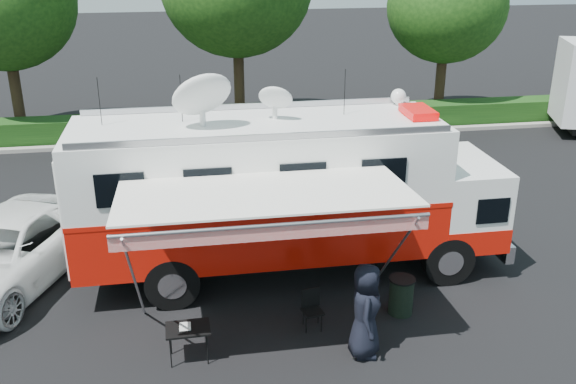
% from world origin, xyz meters
% --- Properties ---
extents(ground_plane, '(120.00, 120.00, 0.00)m').
position_xyz_m(ground_plane, '(0.00, 0.00, 0.00)').
color(ground_plane, black).
rests_on(ground_plane, ground).
extents(back_border, '(60.00, 6.14, 8.87)m').
position_xyz_m(back_border, '(1.14, 12.90, 5.00)').
color(back_border, '#9E998E').
rests_on(back_border, ground_plane).
extents(stall_lines, '(24.12, 5.50, 0.01)m').
position_xyz_m(stall_lines, '(-0.50, 3.00, 0.00)').
color(stall_lines, silver).
rests_on(stall_lines, ground_plane).
extents(command_truck, '(10.18, 2.80, 4.89)m').
position_xyz_m(command_truck, '(-0.09, -0.00, 2.09)').
color(command_truck, black).
rests_on(command_truck, ground_plane).
extents(awning, '(5.55, 2.85, 3.35)m').
position_xyz_m(awning, '(-1.00, -2.90, 3.15)').
color(awning, white).
rests_on(awning, ground_plane).
extents(white_suv, '(4.80, 6.53, 1.65)m').
position_xyz_m(white_suv, '(-6.79, 0.53, 0.00)').
color(white_suv, white).
rests_on(white_suv, ground_plane).
extents(person, '(0.85, 1.09, 1.98)m').
position_xyz_m(person, '(0.83, -3.61, 0.00)').
color(person, black).
rests_on(person, ground_plane).
extents(folding_table, '(0.86, 0.62, 0.73)m').
position_xyz_m(folding_table, '(-2.59, -3.22, 0.68)').
color(folding_table, black).
rests_on(folding_table, ground_plane).
extents(folding_chair, '(0.48, 0.50, 0.86)m').
position_xyz_m(folding_chair, '(0.00, -2.47, 0.50)').
color(folding_chair, black).
rests_on(folding_chair, ground_plane).
extents(trash_bin, '(0.57, 0.57, 0.86)m').
position_xyz_m(trash_bin, '(2.04, -2.30, 0.43)').
color(trash_bin, black).
rests_on(trash_bin, ground_plane).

